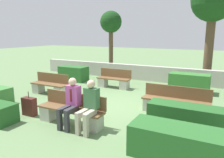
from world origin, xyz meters
name	(u,v)px	position (x,y,z in m)	size (l,w,h in m)	color
ground_plane	(107,107)	(0.00, 0.00, 0.00)	(60.00, 60.00, 0.00)	#607F51
perimeter_wall	(150,73)	(0.00, 4.87, 0.40)	(13.98, 0.30, 0.81)	#B7B2A8
bench_front	(71,112)	(-0.20, -1.73, 0.34)	(2.05, 0.48, 0.86)	brown
bench_left_side	(114,81)	(-1.06, 2.60, 0.32)	(1.61, 0.49, 0.86)	brown
bench_right_side	(175,103)	(2.24, 0.45, 0.34)	(2.11, 0.48, 0.86)	brown
bench_back	(50,87)	(-2.94, 0.33, 0.33)	(1.69, 0.48, 0.86)	brown
person_seated_man	(71,100)	(-0.09, -1.87, 0.75)	(0.38, 0.64, 1.35)	#333338
person_seated_woman	(89,104)	(0.50, -1.87, 0.75)	(0.38, 0.64, 1.35)	#B2A893
hedge_block_near_left	(175,143)	(2.76, -2.13, 0.34)	(1.82, 0.79, 0.67)	#286028
hedge_block_mid_right	(73,73)	(-3.72, 3.00, 0.39)	(1.51, 0.80, 0.77)	#286028
hedge_block_far_left	(189,83)	(2.21, 3.43, 0.41)	(1.67, 0.77, 0.81)	#33702D
hedge_block_far_right	(191,119)	(2.87, -0.76, 0.36)	(2.18, 0.61, 0.72)	#235623
suitcase	(29,106)	(-1.78, -1.80, 0.28)	(0.46, 0.21, 0.77)	#471E19
tree_leftmost	(111,24)	(-2.96, 5.93, 3.07)	(1.33, 1.33, 3.88)	brown
tree_center_left	(213,3)	(2.72, 5.99, 4.00)	(2.15, 2.15, 5.22)	brown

